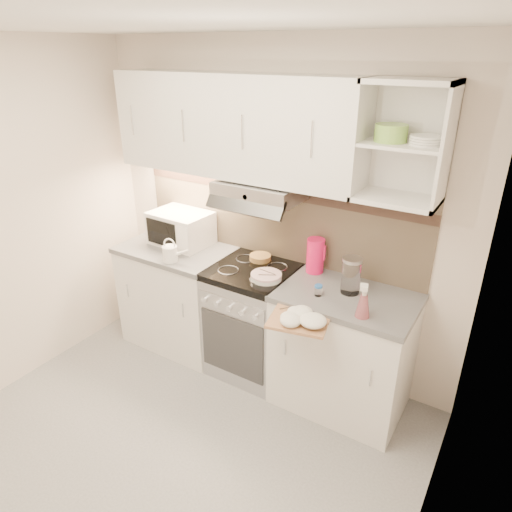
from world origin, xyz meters
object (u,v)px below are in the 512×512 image
Objects in this scene: plate_stack at (266,276)px; pink_pitcher at (315,256)px; microwave at (181,228)px; electric_range at (253,320)px; cutting_board at (300,319)px; glass_jar at (351,275)px; watering_can at (171,253)px; spray_bottle at (363,303)px.

pink_pitcher is (0.24, 0.29, 0.11)m from plate_stack.
plate_stack is at bearing -9.41° from microwave.
electric_range reaches higher than cutting_board.
electric_range is 0.51m from plate_stack.
glass_jar reaches higher than cutting_board.
watering_can is 0.86× the size of pink_pitcher.
microwave is 1.91× the size of pink_pitcher.
spray_bottle is 0.67× the size of cutting_board.
plate_stack is 0.39m from pink_pitcher.
microwave reaches higher than cutting_board.
watering_can is at bearing -170.68° from plate_stack.
electric_range is at bearing -176.93° from glass_jar.
electric_range is 4.08× the size of watering_can.
pink_pitcher is at bearing 6.90° from microwave.
electric_range is 0.82m from cutting_board.
glass_jar reaches higher than plate_stack.
electric_range is 1.09m from spray_bottle.
microwave is at bearing 153.41° from spray_bottle.
watering_can is at bearing -160.16° from electric_range.
glass_jar is 0.30m from spray_bottle.
electric_range is at bearing 151.04° from spray_bottle.
plate_stack is (0.78, 0.13, -0.05)m from watering_can.
plate_stack reaches higher than cutting_board.
watering_can is 1.38m from glass_jar.
electric_range is 3.75× the size of spray_bottle.
microwave reaches higher than watering_can.
plate_stack is at bearing -28.20° from electric_range.
electric_range is 2.50× the size of cutting_board.
microwave reaches higher than spray_bottle.
spray_bottle is at bearing -48.43° from pink_pitcher.
glass_jar is at bearing -2.80° from watering_can.
microwave is at bearing 177.78° from glass_jar.
cutting_board is (0.42, -0.30, -0.05)m from plate_stack.
pink_pitcher is 0.65m from spray_bottle.
cutting_board is (1.36, -0.49, -0.17)m from microwave.
watering_can is (-0.61, -0.22, 0.52)m from electric_range.
watering_can is 0.61× the size of cutting_board.
spray_bottle is (1.53, 0.01, 0.03)m from watering_can.
microwave is (-0.77, 0.10, 0.58)m from electric_range.
pink_pitcher is at bearing 26.00° from electric_range.
microwave reaches higher than pink_pitcher.
glass_jar is (1.35, 0.26, 0.06)m from watering_can.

